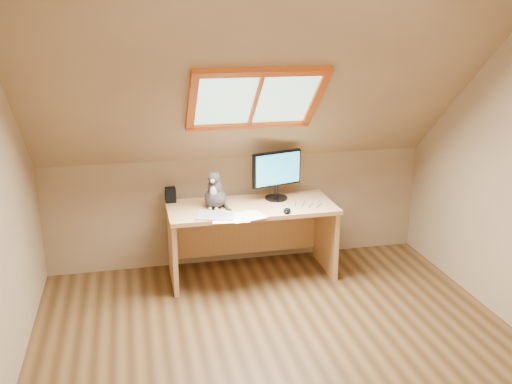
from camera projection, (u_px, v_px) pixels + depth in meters
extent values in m
plane|color=brown|center=(289.00, 363.00, 3.83)|extent=(3.50, 3.50, 0.00)
cube|color=tan|center=(445.00, 350.00, 1.84)|extent=(3.50, 0.02, 2.40)
cube|color=tan|center=(239.00, 209.00, 5.31)|extent=(3.50, 0.02, 1.00)
cube|color=tan|center=(257.00, 90.00, 4.23)|extent=(3.50, 1.56, 1.41)
cube|color=#B2E0CC|center=(255.00, 98.00, 4.32)|extent=(0.90, 0.53, 0.48)
cube|color=#C86012|center=(255.00, 98.00, 4.32)|extent=(1.02, 0.64, 0.59)
cube|color=#E2A36B|center=(251.00, 207.00, 4.93)|extent=(1.44, 0.63, 0.04)
cube|color=#E2A36B|center=(173.00, 249.00, 4.88)|extent=(0.04, 0.57, 0.62)
cube|color=#E2A36B|center=(326.00, 236.00, 5.17)|extent=(0.04, 0.57, 0.62)
cube|color=#E2A36B|center=(245.00, 231.00, 5.30)|extent=(1.34, 0.03, 0.44)
cylinder|color=black|center=(276.00, 198.00, 5.09)|extent=(0.20, 0.20, 0.02)
cylinder|color=black|center=(276.00, 191.00, 5.07)|extent=(0.03, 0.03, 0.11)
cube|color=black|center=(277.00, 169.00, 5.01)|extent=(0.46, 0.16, 0.31)
cube|color=blue|center=(278.00, 169.00, 4.99)|extent=(0.42, 0.13, 0.27)
ellipsoid|color=#3F3A38|center=(215.00, 198.00, 4.87)|extent=(0.25, 0.28, 0.16)
ellipsoid|color=#3F3A38|center=(215.00, 188.00, 4.83)|extent=(0.16, 0.16, 0.17)
ellipsoid|color=silver|center=(213.00, 192.00, 4.78)|extent=(0.07, 0.05, 0.10)
ellipsoid|color=#3F3A38|center=(214.00, 178.00, 4.76)|extent=(0.12, 0.12, 0.09)
sphere|color=silver|center=(213.00, 181.00, 4.72)|extent=(0.04, 0.04, 0.04)
cone|color=#3F3A38|center=(210.00, 172.00, 4.77)|extent=(0.05, 0.06, 0.06)
cone|color=#3F3A38|center=(217.00, 172.00, 4.76)|extent=(0.06, 0.05, 0.06)
cube|color=black|center=(171.00, 195.00, 5.00)|extent=(0.09, 0.09, 0.13)
cube|color=#B2B2B7|center=(216.00, 216.00, 4.65)|extent=(0.35, 0.29, 0.01)
ellipsoid|color=black|center=(287.00, 211.00, 4.74)|extent=(0.10, 0.13, 0.04)
cube|color=white|center=(238.00, 217.00, 4.65)|extent=(0.33, 0.27, 0.00)
cube|color=white|center=(238.00, 216.00, 4.65)|extent=(0.32, 0.24, 0.00)
cube|color=white|center=(238.00, 216.00, 4.65)|extent=(0.35, 0.30, 0.00)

